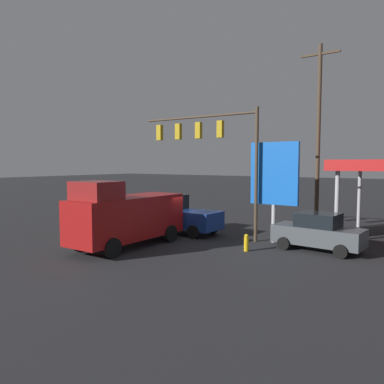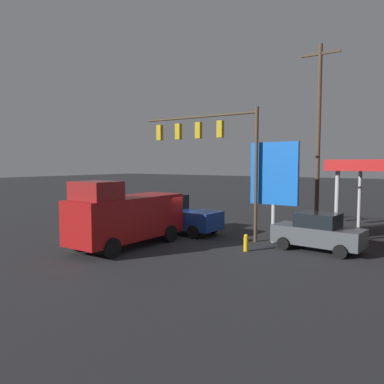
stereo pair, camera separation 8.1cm
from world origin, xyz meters
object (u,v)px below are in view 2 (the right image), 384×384
at_px(pickup_parked, 180,215).
at_px(price_sign, 274,176).
at_px(sedan_far, 318,232).
at_px(fire_hydrant, 246,243).
at_px(traffic_signal_assembly, 209,141).
at_px(utility_pole, 318,135).
at_px(delivery_truck, 125,216).

bearing_deg(pickup_parked, price_sign, -171.40).
bearing_deg(sedan_far, pickup_parked, 4.53).
relative_size(price_sign, fire_hydrant, 6.39).
bearing_deg(fire_hydrant, traffic_signal_assembly, -33.35).
height_order(utility_pole, price_sign, utility_pole).
distance_m(sedan_far, fire_hydrant, 3.70).
distance_m(traffic_signal_assembly, pickup_parked, 5.10).
distance_m(pickup_parked, fire_hydrant, 6.23).
distance_m(traffic_signal_assembly, utility_pole, 6.96).
bearing_deg(delivery_truck, price_sign, 133.44).
relative_size(pickup_parked, sedan_far, 1.17).
relative_size(price_sign, delivery_truck, 0.83).
bearing_deg(utility_pole, delivery_truck, 54.20).
height_order(utility_pole, delivery_truck, utility_pole).
distance_m(traffic_signal_assembly, fire_hydrant, 6.97).
bearing_deg(delivery_truck, utility_pole, 144.47).
xyz_separation_m(traffic_signal_assembly, delivery_truck, (1.95, 5.27, -4.08)).
xyz_separation_m(price_sign, pickup_parked, (6.09, 0.64, -2.65)).
bearing_deg(price_sign, sedan_far, 166.40).
bearing_deg(pickup_parked, sedan_far, -177.39).
xyz_separation_m(traffic_signal_assembly, pickup_parked, (2.05, 0.28, -4.67)).
bearing_deg(utility_pole, fire_hydrant, 78.51).
xyz_separation_m(utility_pole, pickup_parked, (7.23, 4.91, -5.09)).
distance_m(delivery_truck, pickup_parked, 5.02).
bearing_deg(traffic_signal_assembly, pickup_parked, 7.87).
distance_m(utility_pole, delivery_truck, 13.00).
height_order(pickup_parked, sedan_far, pickup_parked).
height_order(traffic_signal_assembly, pickup_parked, traffic_signal_assembly).
height_order(pickup_parked, fire_hydrant, pickup_parked).
bearing_deg(utility_pole, traffic_signal_assembly, 41.74).
bearing_deg(fire_hydrant, sedan_far, -143.46).
height_order(price_sign, pickup_parked, price_sign).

